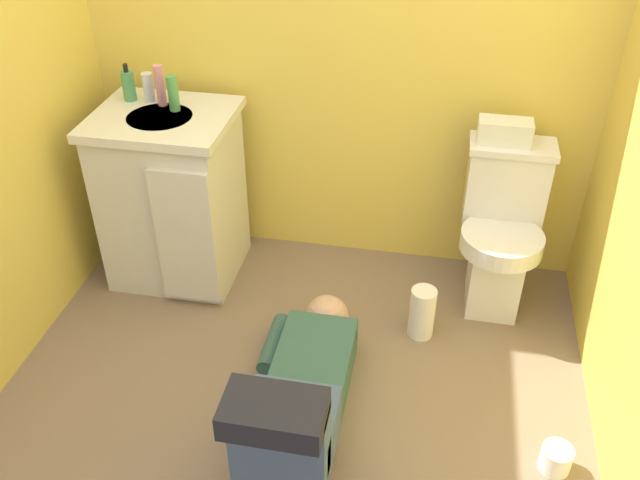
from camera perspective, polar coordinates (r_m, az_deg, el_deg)
The scene contains 13 objects.
ground_plane at distance 2.75m, azimuth -2.48°, elevation -13.66°, with size 2.79×3.14×0.04m, color #7D664E.
wall_back at distance 3.03m, azimuth 1.88°, elevation 18.76°, with size 2.45×0.08×2.40m, color #E6C64B.
toilet at distance 3.09m, azimuth 14.88°, elevation 0.73°, with size 0.36×0.46×0.75m.
vanity_cabinet at distance 3.21m, azimuth -12.20°, elevation 3.64°, with size 0.60×0.53×0.82m.
faucet at distance 3.13m, azimuth -12.31°, elevation 12.11°, with size 0.02×0.02×0.10m, color silver.
person_plumber at distance 2.53m, azimuth -1.69°, elevation -12.58°, with size 0.39×1.06×0.52m.
tissue_box at distance 2.95m, azimuth 15.22°, elevation 8.76°, with size 0.22×0.11×0.10m, color silver.
soap_dispenser at distance 3.18m, azimuth -15.73°, elevation 12.34°, with size 0.06×0.06×0.17m.
bottle_clear at distance 3.14m, azimuth -14.17°, elevation 12.27°, with size 0.05×0.05×0.13m, color silver.
bottle_pink at distance 3.09m, azimuth -13.22°, elevation 12.48°, with size 0.04×0.04×0.18m, color pink.
bottle_green at distance 3.03m, azimuth -12.19°, elevation 11.90°, with size 0.05×0.05×0.15m, color #4D964F.
paper_towel_roll at distance 2.96m, azimuth 8.54°, elevation -6.03°, with size 0.11×0.11×0.24m, color white.
toilet_paper_roll at distance 2.64m, azimuth 19.13°, elevation -16.90°, with size 0.11×0.11×0.10m, color white.
Camera 1 is at (0.46, -1.76, 2.05)m, focal length 38.24 mm.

